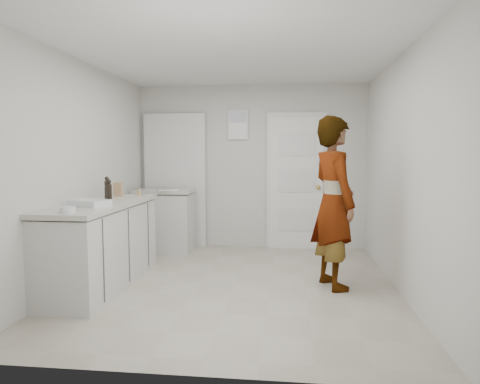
# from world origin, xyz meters

# --- Properties ---
(ground) EXTENTS (4.00, 4.00, 0.00)m
(ground) POSITION_xyz_m (0.00, 0.00, 0.00)
(ground) COLOR #A59D8B
(ground) RESTS_ON ground
(room_shell) EXTENTS (4.00, 4.00, 4.00)m
(room_shell) POSITION_xyz_m (-0.17, 1.95, 1.02)
(room_shell) COLOR beige
(room_shell) RESTS_ON ground
(main_counter) EXTENTS (0.64, 1.96, 0.93)m
(main_counter) POSITION_xyz_m (-1.45, -0.20, 0.43)
(main_counter) COLOR silver
(main_counter) RESTS_ON ground
(side_counter) EXTENTS (0.84, 0.61, 0.93)m
(side_counter) POSITION_xyz_m (-1.25, 1.55, 0.43)
(side_counter) COLOR silver
(side_counter) RESTS_ON ground
(person) EXTENTS (0.66, 0.79, 1.85)m
(person) POSITION_xyz_m (1.07, 0.04, 0.93)
(person) COLOR silver
(person) RESTS_ON ground
(cake_mix_box) EXTENTS (0.11, 0.06, 0.18)m
(cake_mix_box) POSITION_xyz_m (-1.52, 0.46, 1.01)
(cake_mix_box) COLOR #A67653
(cake_mix_box) RESTS_ON main_counter
(spice_jar) EXTENTS (0.05, 0.05, 0.08)m
(spice_jar) POSITION_xyz_m (-1.30, 0.59, 0.96)
(spice_jar) COLOR tan
(spice_jar) RESTS_ON main_counter
(oil_cruet_a) EXTENTS (0.06, 0.06, 0.25)m
(oil_cruet_a) POSITION_xyz_m (-1.40, -0.10, 1.04)
(oil_cruet_a) COLOR black
(oil_cruet_a) RESTS_ON main_counter
(oil_cruet_b) EXTENTS (0.06, 0.06, 0.26)m
(oil_cruet_b) POSITION_xyz_m (-1.54, 0.16, 1.05)
(oil_cruet_b) COLOR black
(oil_cruet_b) RESTS_ON main_counter
(baking_dish) EXTENTS (0.43, 0.36, 0.06)m
(baking_dish) POSITION_xyz_m (-1.43, -0.51, 0.95)
(baking_dish) COLOR silver
(baking_dish) RESTS_ON main_counter
(egg_bowl) EXTENTS (0.14, 0.14, 0.05)m
(egg_bowl) POSITION_xyz_m (-1.40, -1.00, 0.95)
(egg_bowl) COLOR silver
(egg_bowl) RESTS_ON main_counter
(papers) EXTENTS (0.30, 0.36, 0.01)m
(papers) POSITION_xyz_m (-1.14, 1.41, 0.93)
(papers) COLOR white
(papers) RESTS_ON side_counter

